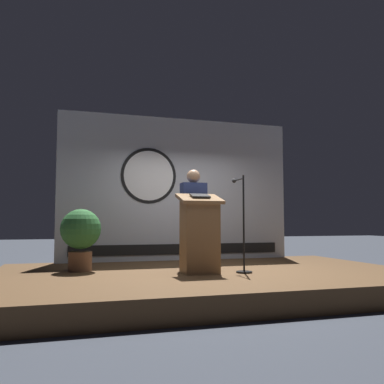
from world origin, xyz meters
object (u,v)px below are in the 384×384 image
Objects in this scene: speaker_person at (193,218)px; potted_plant at (81,233)px; microphone_stand at (242,238)px; podium at (200,234)px.

potted_plant is at bearing 170.32° from speaker_person.
speaker_person is 0.89m from microphone_stand.
microphone_stand is 1.53× the size of potted_plant.
microphone_stand is (0.60, -0.58, -0.31)m from speaker_person.
potted_plant is (-1.74, 0.30, -0.24)m from speaker_person.
microphone_stand is at bearing -20.52° from potted_plant.
potted_plant is (-1.70, 0.78, 0.00)m from podium.
podium is 0.82× the size of microphone_stand.
microphone_stand reaches higher than podium.
speaker_person reaches higher than microphone_stand.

